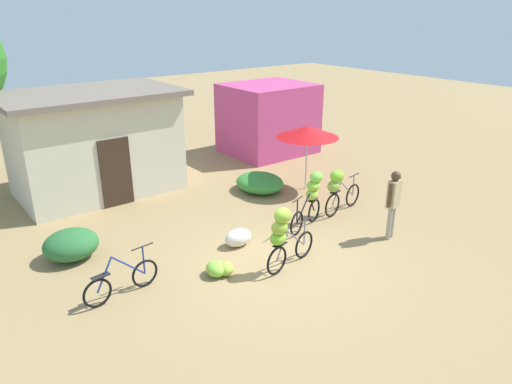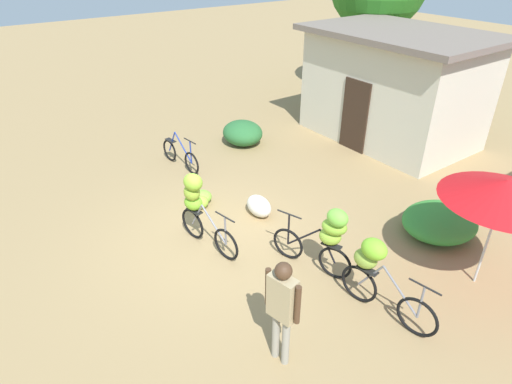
# 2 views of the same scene
# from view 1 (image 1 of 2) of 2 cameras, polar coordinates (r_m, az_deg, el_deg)

# --- Properties ---
(ground_plane) EXTENTS (60.00, 60.00, 0.00)m
(ground_plane) POSITION_cam_1_polar(r_m,az_deg,el_deg) (10.92, 2.65, -8.42)
(ground_plane) COLOR #997D51
(building_low) EXTENTS (5.11, 3.53, 3.13)m
(building_low) POSITION_cam_1_polar(r_m,az_deg,el_deg) (15.38, -18.88, 5.73)
(building_low) COLOR beige
(building_low) RESTS_ON ground
(shop_pink) EXTENTS (3.20, 2.80, 2.68)m
(shop_pink) POSITION_cam_1_polar(r_m,az_deg,el_deg) (18.86, 1.47, 8.82)
(shop_pink) COLOR #BE407B
(shop_pink) RESTS_ON ground
(hedge_bush_front_left) EXTENTS (1.25, 1.13, 0.69)m
(hedge_bush_front_left) POSITION_cam_1_polar(r_m,az_deg,el_deg) (11.71, -21.36, -5.91)
(hedge_bush_front_left) COLOR #2B6833
(hedge_bush_front_left) RESTS_ON ground
(hedge_bush_front_right) EXTENTS (1.40, 1.62, 0.56)m
(hedge_bush_front_right) POSITION_cam_1_polar(r_m,az_deg,el_deg) (14.90, 0.46, 1.14)
(hedge_bush_front_right) COLOR #388D36
(hedge_bush_front_right) RESTS_ON ground
(market_umbrella) EXTENTS (1.95, 1.95, 2.05)m
(market_umbrella) POSITION_cam_1_polar(r_m,az_deg,el_deg) (14.70, 6.20, 7.24)
(market_umbrella) COLOR beige
(market_umbrella) RESTS_ON ground
(bicycle_leftmost) EXTENTS (1.64, 0.25, 0.96)m
(bicycle_leftmost) POSITION_cam_1_polar(r_m,az_deg,el_deg) (9.94, -15.82, -10.28)
(bicycle_leftmost) COLOR black
(bicycle_leftmost) RESTS_ON ground
(bicycle_near_pile) EXTENTS (1.62, 0.44, 1.51)m
(bicycle_near_pile) POSITION_cam_1_polar(r_m,az_deg,el_deg) (10.20, 3.31, -5.04)
(bicycle_near_pile) COLOR black
(bicycle_near_pile) RESTS_ON ground
(bicycle_center_loaded) EXTENTS (1.54, 0.68, 1.44)m
(bicycle_center_loaded) POSITION_cam_1_polar(r_m,az_deg,el_deg) (12.46, 6.70, -0.28)
(bicycle_center_loaded) COLOR black
(bicycle_center_loaded) RESTS_ON ground
(bicycle_by_shop) EXTENTS (1.69, 0.41, 1.31)m
(bicycle_by_shop) POSITION_cam_1_polar(r_m,az_deg,el_deg) (13.25, 9.86, 0.55)
(bicycle_by_shop) COLOR black
(bicycle_by_shop) RESTS_ON ground
(banana_pile_on_ground) EXTENTS (0.72, 0.69, 0.31)m
(banana_pile_on_ground) POSITION_cam_1_polar(r_m,az_deg,el_deg) (10.38, -4.47, -9.23)
(banana_pile_on_ground) COLOR #84C33C
(banana_pile_on_ground) RESTS_ON ground
(produce_sack) EXTENTS (0.72, 0.47, 0.44)m
(produce_sack) POSITION_cam_1_polar(r_m,az_deg,el_deg) (11.52, -2.16, -5.50)
(produce_sack) COLOR silver
(produce_sack) RESTS_ON ground
(person_vendor) EXTENTS (0.57, 0.28, 1.77)m
(person_vendor) POSITION_cam_1_polar(r_m,az_deg,el_deg) (12.02, 16.22, -0.65)
(person_vendor) COLOR gray
(person_vendor) RESTS_ON ground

